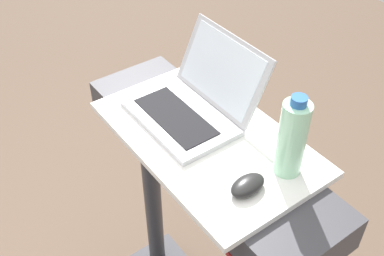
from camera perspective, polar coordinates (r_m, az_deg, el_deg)
The scene contains 4 objects.
desk_board at distance 1.31m, azimuth 1.77°, elevation -1.16°, with size 0.65×0.39×0.02m, color white.
laptop at distance 1.35m, azimuth 0.19°, elevation 3.28°, with size 0.33×0.30×0.21m.
computer_mouse at distance 1.15m, azimuth 6.81°, elevation -6.96°, with size 0.06×0.10×0.03m, color black.
water_bottle at distance 1.15m, azimuth 12.12°, elevation -1.21°, with size 0.07×0.07×0.23m.
Camera 1 is at (0.77, 0.09, 1.97)m, focal length 43.66 mm.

